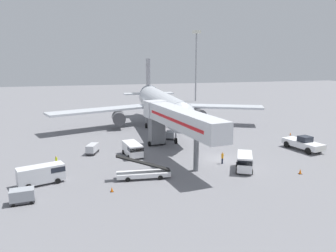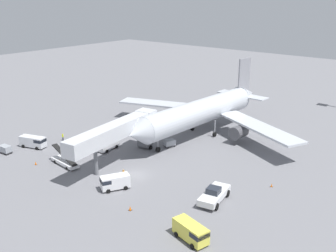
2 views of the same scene
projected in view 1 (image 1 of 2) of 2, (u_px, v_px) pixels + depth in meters
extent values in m
plane|color=slate|center=(218.00, 158.00, 50.27)|extent=(300.00, 300.00, 0.00)
cylinder|color=silver|center=(162.00, 105.00, 70.07)|extent=(6.94, 32.88, 5.38)
cone|color=silver|center=(184.00, 120.00, 52.60)|extent=(5.45, 4.12, 5.27)
cone|color=silver|center=(147.00, 94.00, 88.48)|extent=(5.39, 6.25, 5.11)
cube|color=gray|center=(148.00, 75.00, 86.04)|extent=(0.59, 4.74, 8.61)
cube|color=silver|center=(161.00, 93.00, 87.26)|extent=(6.61, 3.74, 0.24)
cube|color=silver|center=(136.00, 94.00, 85.89)|extent=(6.61, 3.74, 0.24)
cube|color=silver|center=(213.00, 106.00, 76.25)|extent=(22.42, 13.72, 0.44)
cube|color=silver|center=(100.00, 110.00, 70.79)|extent=(22.81, 11.88, 0.44)
cylinder|color=#4C4C51|center=(199.00, 115.00, 74.53)|extent=(2.93, 3.72, 2.76)
cylinder|color=#4C4C51|center=(119.00, 118.00, 70.69)|extent=(2.93, 3.72, 2.76)
cylinder|color=gray|center=(176.00, 132.00, 58.53)|extent=(0.28, 0.28, 3.18)
cylinder|color=black|center=(176.00, 141.00, 58.85)|extent=(0.40, 1.12, 1.10)
cylinder|color=gray|center=(174.00, 117.00, 73.24)|extent=(0.28, 0.28, 3.18)
cylinder|color=black|center=(174.00, 124.00, 73.56)|extent=(0.40, 1.12, 1.10)
cylinder|color=gray|center=(146.00, 118.00, 71.93)|extent=(0.28, 0.28, 3.18)
cylinder|color=black|center=(146.00, 126.00, 72.25)|extent=(0.40, 1.12, 1.10)
cube|color=silver|center=(183.00, 119.00, 47.33)|extent=(5.85, 21.21, 2.70)
cube|color=red|center=(173.00, 120.00, 46.75)|extent=(2.46, 17.47, 0.44)
cube|color=silver|center=(155.00, 109.00, 57.33)|extent=(3.80, 3.25, 2.84)
cube|color=#232833|center=(153.00, 106.00, 58.45)|extent=(3.30, 0.69, 0.90)
cube|color=slate|center=(157.00, 130.00, 57.53)|extent=(2.77, 2.13, 4.64)
cylinder|color=black|center=(149.00, 144.00, 57.44)|extent=(0.41, 0.83, 0.80)
cylinder|color=black|center=(164.00, 142.00, 58.54)|extent=(0.41, 0.83, 0.80)
cylinder|color=slate|center=(196.00, 153.00, 44.33)|extent=(0.70, 0.70, 5.04)
cube|color=white|center=(303.00, 144.00, 54.82)|extent=(3.93, 7.36, 0.97)
cube|color=#232833|center=(305.00, 139.00, 54.32)|extent=(2.17, 2.12, 0.90)
cylinder|color=black|center=(319.00, 149.00, 53.46)|extent=(0.60, 1.16, 1.10)
cylinder|color=black|center=(308.00, 151.00, 52.37)|extent=(0.60, 1.16, 1.10)
cylinder|color=black|center=(298.00, 143.00, 57.46)|extent=(0.60, 1.16, 1.10)
cylinder|color=black|center=(287.00, 144.00, 56.37)|extent=(0.60, 1.16, 1.10)
cube|color=white|center=(144.00, 174.00, 41.83)|extent=(6.95, 2.50, 0.55)
cube|color=black|center=(143.00, 163.00, 41.53)|extent=(6.91, 1.67, 2.36)
cylinder|color=black|center=(128.00, 180.00, 40.70)|extent=(0.62, 0.28, 0.60)
cylinder|color=black|center=(127.00, 175.00, 42.40)|extent=(0.62, 0.28, 0.60)
cylinder|color=black|center=(160.00, 178.00, 41.38)|extent=(0.62, 0.28, 0.60)
cylinder|color=black|center=(158.00, 173.00, 43.07)|extent=(0.62, 0.28, 0.60)
cube|color=white|center=(244.00, 161.00, 44.69)|extent=(3.83, 4.96, 2.02)
cube|color=#1E232D|center=(245.00, 162.00, 43.11)|extent=(2.42, 2.21, 0.65)
cylinder|color=black|center=(251.00, 172.00, 43.33)|extent=(0.62, 0.76, 0.68)
cylinder|color=black|center=(237.00, 171.00, 43.71)|extent=(0.62, 0.76, 0.68)
cylinder|color=black|center=(251.00, 165.00, 46.05)|extent=(0.62, 0.76, 0.68)
cylinder|color=black|center=(237.00, 164.00, 46.44)|extent=(0.62, 0.76, 0.68)
cube|color=white|center=(132.00, 149.00, 51.39)|extent=(2.70, 5.21, 1.79)
cube|color=#1E232D|center=(136.00, 149.00, 49.78)|extent=(2.28, 1.86, 0.57)
cylinder|color=black|center=(142.00, 156.00, 50.54)|extent=(0.46, 0.72, 0.68)
cylinder|color=black|center=(129.00, 157.00, 49.79)|extent=(0.46, 0.72, 0.68)
cylinder|color=black|center=(136.00, 151.00, 53.33)|extent=(0.46, 0.72, 0.68)
cylinder|color=black|center=(124.00, 152.00, 52.58)|extent=(0.46, 0.72, 0.68)
cube|color=silver|center=(41.00, 174.00, 39.79)|extent=(5.73, 3.51, 2.01)
cube|color=#1E232D|center=(56.00, 168.00, 40.70)|extent=(2.25, 2.38, 0.64)
cylinder|color=black|center=(54.00, 176.00, 41.64)|extent=(0.75, 0.54, 0.68)
cylinder|color=black|center=(58.00, 181.00, 40.15)|extent=(0.75, 0.54, 0.68)
cylinder|color=black|center=(25.00, 182.00, 39.82)|extent=(0.75, 0.54, 0.68)
cylinder|color=black|center=(28.00, 187.00, 38.33)|extent=(0.75, 0.54, 0.68)
cube|color=#38383D|center=(93.00, 152.00, 52.82)|extent=(2.26, 3.06, 0.22)
cube|color=silver|center=(92.00, 148.00, 52.69)|extent=(2.26, 3.06, 1.13)
cylinder|color=black|center=(94.00, 154.00, 51.84)|extent=(0.25, 0.38, 0.36)
cylinder|color=black|center=(87.00, 154.00, 51.98)|extent=(0.25, 0.38, 0.36)
cylinder|color=black|center=(98.00, 151.00, 53.72)|extent=(0.25, 0.38, 0.36)
cylinder|color=black|center=(91.00, 151.00, 53.86)|extent=(0.25, 0.38, 0.36)
cube|color=#38383D|center=(170.00, 138.00, 62.32)|extent=(2.04, 2.56, 0.22)
cube|color=#999EA5|center=(170.00, 134.00, 62.19)|extent=(2.04, 2.56, 1.09)
cylinder|color=black|center=(167.00, 137.00, 63.14)|extent=(0.23, 0.38, 0.36)
cylinder|color=black|center=(174.00, 137.00, 63.07)|extent=(0.23, 0.38, 0.36)
cylinder|color=black|center=(167.00, 139.00, 61.62)|extent=(0.23, 0.38, 0.36)
cylinder|color=black|center=(173.00, 139.00, 61.54)|extent=(0.23, 0.38, 0.36)
cube|color=#38383D|center=(23.00, 201.00, 34.68)|extent=(2.57, 1.73, 0.22)
cube|color=#999EA5|center=(22.00, 194.00, 34.54)|extent=(2.57, 1.73, 1.16)
cylinder|color=black|center=(13.00, 205.00, 33.78)|extent=(0.37, 0.16, 0.36)
cylinder|color=black|center=(14.00, 200.00, 35.03)|extent=(0.37, 0.16, 0.36)
cylinder|color=black|center=(31.00, 203.00, 34.38)|extent=(0.37, 0.16, 0.36)
cylinder|color=black|center=(31.00, 198.00, 35.63)|extent=(0.37, 0.16, 0.36)
cylinder|color=#1E2333|center=(57.00, 164.00, 46.27)|extent=(0.30, 0.30, 0.78)
cylinder|color=#D8EA19|center=(56.00, 160.00, 46.13)|extent=(0.40, 0.40, 0.62)
sphere|color=tan|center=(56.00, 157.00, 46.04)|extent=(0.21, 0.21, 0.21)
cylinder|color=#1E2333|center=(222.00, 161.00, 47.72)|extent=(0.32, 0.32, 0.84)
cylinder|color=orange|center=(222.00, 156.00, 47.57)|extent=(0.43, 0.43, 0.66)
sphere|color=tan|center=(223.00, 153.00, 47.48)|extent=(0.23, 0.23, 0.23)
cube|color=black|center=(290.00, 135.00, 65.53)|extent=(0.36, 0.36, 0.03)
cone|color=orange|center=(290.00, 134.00, 65.48)|extent=(0.30, 0.30, 0.52)
cube|color=black|center=(112.00, 192.00, 37.71)|extent=(0.38, 0.38, 0.03)
cone|color=orange|center=(112.00, 189.00, 37.65)|extent=(0.33, 0.33, 0.56)
cube|color=black|center=(300.00, 174.00, 43.56)|extent=(0.44, 0.44, 0.03)
cone|color=orange|center=(300.00, 171.00, 43.49)|extent=(0.37, 0.37, 0.65)
cylinder|color=#93969B|center=(196.00, 68.00, 116.31)|extent=(0.56, 0.56, 23.58)
cube|color=silver|center=(197.00, 32.00, 113.84)|extent=(2.40, 2.40, 1.00)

